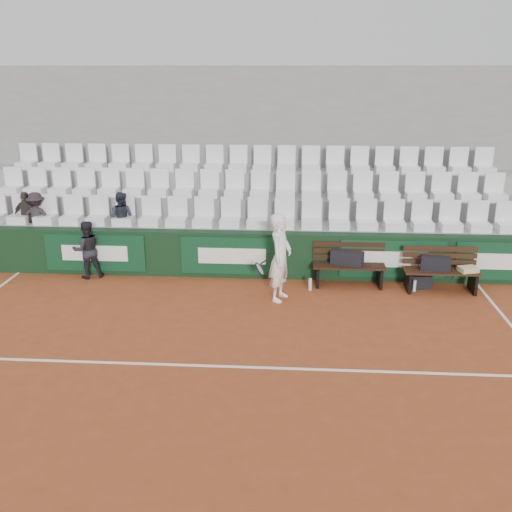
% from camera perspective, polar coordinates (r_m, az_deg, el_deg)
% --- Properties ---
extents(ground, '(80.00, 80.00, 0.00)m').
position_cam_1_polar(ground, '(8.93, -3.72, -10.96)').
color(ground, '#984422').
rests_on(ground, ground).
extents(court_baseline, '(18.00, 0.06, 0.01)m').
position_cam_1_polar(court_baseline, '(8.92, -3.72, -10.94)').
color(court_baseline, white).
rests_on(court_baseline, ground).
extents(back_barrier, '(18.00, 0.34, 1.00)m').
position_cam_1_polar(back_barrier, '(12.36, -1.09, 0.16)').
color(back_barrier, black).
rests_on(back_barrier, ground).
extents(grandstand_tier_front, '(18.00, 0.95, 1.00)m').
position_cam_1_polar(grandstand_tier_front, '(12.97, -1.16, 1.04)').
color(grandstand_tier_front, '#969694').
rests_on(grandstand_tier_front, ground).
extents(grandstand_tier_mid, '(18.00, 0.95, 1.45)m').
position_cam_1_polar(grandstand_tier_mid, '(13.82, -0.83, 3.11)').
color(grandstand_tier_mid, gray).
rests_on(grandstand_tier_mid, ground).
extents(grandstand_tier_back, '(18.00, 0.95, 1.90)m').
position_cam_1_polar(grandstand_tier_back, '(14.68, -0.54, 4.93)').
color(grandstand_tier_back, '#969693').
rests_on(grandstand_tier_back, ground).
extents(grandstand_rear_wall, '(18.00, 0.30, 4.40)m').
position_cam_1_polar(grandstand_rear_wall, '(15.05, -0.37, 10.12)').
color(grandstand_rear_wall, gray).
rests_on(grandstand_rear_wall, ground).
extents(seat_row_front, '(11.90, 0.44, 0.63)m').
position_cam_1_polar(seat_row_front, '(12.58, -1.25, 4.35)').
color(seat_row_front, white).
rests_on(seat_row_front, grandstand_tier_front).
extents(seat_row_mid, '(11.90, 0.44, 0.63)m').
position_cam_1_polar(seat_row_mid, '(13.41, -0.91, 7.20)').
color(seat_row_mid, white).
rests_on(seat_row_mid, grandstand_tier_mid).
extents(seat_row_back, '(11.90, 0.44, 0.63)m').
position_cam_1_polar(seat_row_back, '(14.26, -0.61, 9.72)').
color(seat_row_back, white).
rests_on(seat_row_back, grandstand_tier_back).
extents(bench_left, '(1.50, 0.56, 0.45)m').
position_cam_1_polar(bench_left, '(12.09, 9.24, -1.91)').
color(bench_left, black).
rests_on(bench_left, ground).
extents(bench_right, '(1.50, 0.56, 0.45)m').
position_cam_1_polar(bench_right, '(12.22, 17.96, -2.36)').
color(bench_right, '#361C10').
rests_on(bench_right, ground).
extents(sports_bag_left, '(0.71, 0.48, 0.28)m').
position_cam_1_polar(sports_bag_left, '(12.00, 9.11, -0.19)').
color(sports_bag_left, black).
rests_on(sports_bag_left, bench_left).
extents(sports_bag_right, '(0.62, 0.37, 0.27)m').
position_cam_1_polar(sports_bag_right, '(12.09, 17.51, -0.73)').
color(sports_bag_right, black).
rests_on(sports_bag_right, bench_right).
extents(towel, '(0.42, 0.35, 0.10)m').
position_cam_1_polar(towel, '(12.23, 20.45, -1.25)').
color(towel, '#C5BB7F').
rests_on(towel, bench_right).
extents(sports_bag_ground, '(0.50, 0.35, 0.29)m').
position_cam_1_polar(sports_bag_ground, '(12.31, 15.96, -2.43)').
color(sports_bag_ground, black).
rests_on(sports_bag_ground, ground).
extents(water_bottle_near, '(0.07, 0.07, 0.25)m').
position_cam_1_polar(water_bottle_near, '(11.77, 5.44, -2.83)').
color(water_bottle_near, silver).
rests_on(water_bottle_near, ground).
extents(water_bottle_far, '(0.07, 0.07, 0.24)m').
position_cam_1_polar(water_bottle_far, '(12.09, 15.56, -2.88)').
color(water_bottle_far, silver).
rests_on(water_bottle_far, ground).
extents(tennis_player, '(0.79, 0.73, 1.74)m').
position_cam_1_polar(tennis_player, '(11.02, 2.43, -0.15)').
color(tennis_player, white).
rests_on(tennis_player, ground).
extents(ball_kid, '(0.76, 0.69, 1.27)m').
position_cam_1_polar(ball_kid, '(12.78, -16.53, 0.62)').
color(ball_kid, black).
rests_on(ball_kid, ground).
extents(spectator_a, '(0.76, 0.46, 1.15)m').
position_cam_1_polar(spectator_a, '(13.80, -21.25, 5.46)').
color(spectator_a, black).
rests_on(spectator_a, grandstand_tier_front).
extents(spectator_b, '(0.71, 0.39, 1.15)m').
position_cam_1_polar(spectator_b, '(13.90, -22.13, 5.46)').
color(spectator_b, '#2F2A26').
rests_on(spectator_b, grandstand_tier_front).
extents(spectator_c, '(0.64, 0.54, 1.18)m').
position_cam_1_polar(spectator_c, '(13.10, -13.46, 5.65)').
color(spectator_c, '#202530').
rests_on(spectator_c, grandstand_tier_front).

